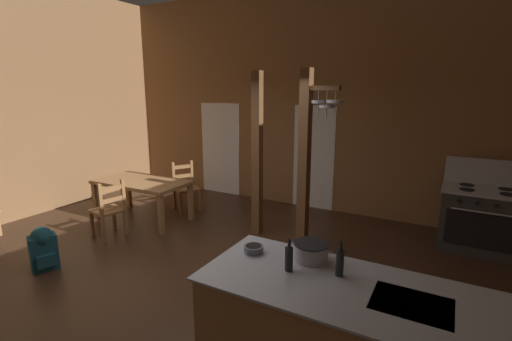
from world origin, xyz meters
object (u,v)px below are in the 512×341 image
at_px(dining_table, 142,185).
at_px(ladderback_chair_by_post, 109,210).
at_px(stove_range, 482,219).
at_px(stockpot_on_counter, 311,251).
at_px(mixing_bowl_on_counter, 254,249).
at_px(bottle_tall_on_counter, 340,262).
at_px(kitchen_island, 339,340).
at_px(backpack, 43,247).
at_px(bottle_short_on_counter, 289,258).
at_px(ladderback_chair_near_window, 186,187).

distance_m(dining_table, ladderback_chair_by_post, 0.87).
bearing_deg(dining_table, ladderback_chair_by_post, -81.20).
distance_m(stove_range, stockpot_on_counter, 3.66).
bearing_deg(mixing_bowl_on_counter, bottle_tall_on_counter, -2.32).
bearing_deg(dining_table, kitchen_island, -25.85).
relative_size(backpack, bottle_tall_on_counter, 2.06).
relative_size(stove_range, dining_table, 0.77).
height_order(stove_range, dining_table, stove_range).
relative_size(ladderback_chair_by_post, bottle_short_on_counter, 3.54).
bearing_deg(stockpot_on_counter, kitchen_island, -38.08).
xyz_separation_m(kitchen_island, bottle_short_on_counter, (-0.44, 0.01, 0.57)).
bearing_deg(ladderback_chair_near_window, stockpot_on_counter, -36.10).
bearing_deg(stockpot_on_counter, bottle_short_on_counter, -108.72).
bearing_deg(bottle_short_on_counter, ladderback_chair_near_window, 140.55).
relative_size(backpack, bottle_short_on_counter, 2.22).
bearing_deg(backpack, stove_range, 34.90).
bearing_deg(stove_range, kitchen_island, -107.02).
bearing_deg(backpack, mixing_bowl_on_counter, 2.08).
bearing_deg(kitchen_island, backpack, 179.30).
bearing_deg(stove_range, ladderback_chair_by_post, -155.67).
height_order(kitchen_island, bottle_tall_on_counter, bottle_tall_on_counter).
bearing_deg(stockpot_on_counter, ladderback_chair_near_window, 143.90).
distance_m(stove_range, bottle_short_on_counter, 3.94).
bearing_deg(backpack, bottle_tall_on_counter, 1.20).
distance_m(bottle_tall_on_counter, bottle_short_on_counter, 0.40).
height_order(kitchen_island, bottle_short_on_counter, bottle_short_on_counter).
relative_size(kitchen_island, mixing_bowl_on_counter, 12.49).
distance_m(kitchen_island, dining_table, 4.74).
relative_size(stove_range, backpack, 2.21).
bearing_deg(ladderback_chair_by_post, mixing_bowl_on_counter, -18.00).
relative_size(kitchen_island, bottle_short_on_counter, 8.06).
relative_size(ladderback_chair_near_window, bottle_tall_on_counter, 3.29).
bearing_deg(stockpot_on_counter, backpack, -176.41).
xyz_separation_m(ladderback_chair_near_window, stockpot_on_counter, (3.61, -2.63, 0.56)).
xyz_separation_m(ladderback_chair_by_post, stockpot_on_counter, (3.78, -0.95, 0.56)).
bearing_deg(backpack, dining_table, 97.85).
distance_m(stove_range, ladderback_chair_near_window, 5.11).
height_order(stockpot_on_counter, bottle_short_on_counter, bottle_short_on_counter).
bearing_deg(kitchen_island, mixing_bowl_on_counter, 169.21).
relative_size(kitchen_island, ladderback_chair_near_window, 2.28).
xyz_separation_m(kitchen_island, dining_table, (-4.26, 2.06, 0.19)).
xyz_separation_m(ladderback_chair_near_window, mixing_bowl_on_counter, (3.11, -2.75, 0.51)).
bearing_deg(ladderback_chair_near_window, mixing_bowl_on_counter, -41.43).
bearing_deg(kitchen_island, ladderback_chair_near_window, 143.72).
distance_m(stockpot_on_counter, bottle_tall_on_counter, 0.32).
bearing_deg(kitchen_island, stove_range, 72.98).
bearing_deg(bottle_tall_on_counter, stockpot_on_counter, 153.12).
distance_m(dining_table, backpack, 2.06).
bearing_deg(bottle_tall_on_counter, dining_table, 155.26).
bearing_deg(ladderback_chair_near_window, ladderback_chair_by_post, -95.74).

